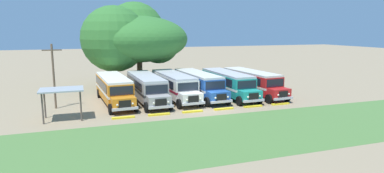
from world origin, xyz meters
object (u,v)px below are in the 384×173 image
broad_shade_tree (134,37)px  parked_bus_slot_0 (114,88)px  parked_bus_slot_1 (147,87)px  parked_bus_slot_5 (252,82)px  parked_bus_slot_4 (228,83)px  utility_pole (54,74)px  waiting_shelter (62,92)px  parked_bus_slot_3 (199,84)px  parked_bus_slot_2 (174,85)px

broad_shade_tree → parked_bus_slot_0: bearing=-111.8°
parked_bus_slot_1 → parked_bus_slot_5: (12.74, -0.49, 0.00)m
parked_bus_slot_4 → utility_pole: size_ratio=1.70×
parked_bus_slot_0 → parked_bus_slot_5: bearing=83.3°
waiting_shelter → broad_shade_tree: bearing=59.5°
parked_bus_slot_4 → broad_shade_tree: size_ratio=0.77×
parked_bus_slot_3 → waiting_shelter: (-14.53, -5.16, 0.87)m
broad_shade_tree → parked_bus_slot_4: bearing=-48.9°
parked_bus_slot_1 → parked_bus_slot_5: bearing=86.1°
utility_pole → waiting_shelter: bearing=-79.5°
utility_pole → waiting_shelter: 4.74m
parked_bus_slot_1 → waiting_shelter: 9.75m
parked_bus_slot_2 → waiting_shelter: (-11.62, -5.28, 0.87)m
parked_bus_slot_0 → parked_bus_slot_3: bearing=85.6°
parked_bus_slot_5 → utility_pole: bearing=-95.1°
parked_bus_slot_2 → parked_bus_slot_5: size_ratio=1.00×
parked_bus_slot_3 → waiting_shelter: bearing=-73.7°
parked_bus_slot_3 → broad_shade_tree: broad_shade_tree is taller
broad_shade_tree → parked_bus_slot_5: bearing=-40.5°
parked_bus_slot_4 → waiting_shelter: size_ratio=3.02×
parked_bus_slot_0 → utility_pole: utility_pole is taller
parked_bus_slot_5 → parked_bus_slot_2: bearing=-99.9°
parked_bus_slot_3 → utility_pole: size_ratio=1.71×
parked_bus_slot_0 → parked_bus_slot_4: 13.03m
parked_bus_slot_0 → parked_bus_slot_3: same height
parked_bus_slot_0 → parked_bus_slot_5: 16.21m
parked_bus_slot_3 → parked_bus_slot_5: size_ratio=1.00×
parked_bus_slot_3 → parked_bus_slot_4: 3.49m
broad_shade_tree → utility_pole: size_ratio=2.20×
parked_bus_slot_5 → utility_pole: (-21.97, 0.15, 1.85)m
parked_bus_slot_2 → parked_bus_slot_4: 6.39m
parked_bus_slot_0 → waiting_shelter: size_ratio=3.03×
parked_bus_slot_3 → parked_bus_slot_4: bearing=75.6°
parked_bus_slot_1 → parked_bus_slot_2: (3.23, 0.38, 0.00)m
parked_bus_slot_4 → parked_bus_slot_5: 3.18m
parked_bus_slot_1 → parked_bus_slot_2: size_ratio=1.00×
broad_shade_tree → utility_pole: 14.54m
parked_bus_slot_2 → parked_bus_slot_5: (9.51, -0.87, 0.00)m
broad_shade_tree → waiting_shelter: (-8.81, -14.94, -4.22)m
parked_bus_slot_5 → parked_bus_slot_1: bearing=-96.9°
parked_bus_slot_3 → broad_shade_tree: size_ratio=0.78×
parked_bus_slot_2 → utility_pole: 12.61m
broad_shade_tree → waiting_shelter: 17.85m
parked_bus_slot_2 → parked_bus_slot_1: bearing=-86.2°
parked_bus_slot_3 → broad_shade_tree: (-5.71, 9.78, 5.09)m
parked_bus_slot_0 → waiting_shelter: bearing=-46.6°
parked_bus_slot_0 → parked_bus_slot_5: (16.18, -0.89, 0.00)m
parked_bus_slot_3 → parked_bus_slot_1: bearing=-90.8°
utility_pole → broad_shade_tree: bearing=47.1°
parked_bus_slot_0 → parked_bus_slot_4: size_ratio=1.00×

